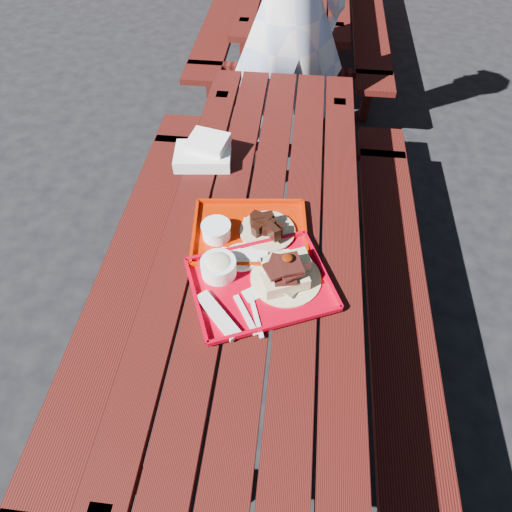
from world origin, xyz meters
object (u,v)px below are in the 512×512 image
(near_tray, at_px, (258,276))
(far_tray, at_px, (248,232))
(picnic_table_near, at_px, (260,269))
(person, at_px, (289,15))

(near_tray, relative_size, far_tray, 1.22)
(near_tray, height_order, far_tray, near_tray)
(picnic_table_near, relative_size, far_tray, 5.25)
(far_tray, bearing_deg, person, 87.99)
(picnic_table_near, distance_m, far_tray, 0.22)
(near_tray, relative_size, person, 0.29)
(near_tray, distance_m, person, 1.64)
(picnic_table_near, xyz_separation_m, near_tray, (0.01, -0.21, 0.22))
(picnic_table_near, distance_m, near_tray, 0.31)
(person, bearing_deg, near_tray, 71.22)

